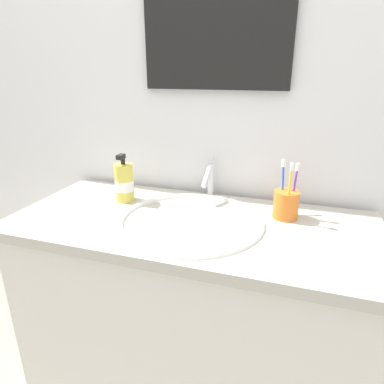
% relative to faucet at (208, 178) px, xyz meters
% --- Properties ---
extents(tiled_wall_back, '(2.38, 0.04, 2.40)m').
position_rel_faucet_xyz_m(tiled_wall_back, '(0.00, 0.08, 0.21)').
color(tiled_wall_back, silver).
rests_on(tiled_wall_back, ground).
extents(vanity_counter, '(1.18, 0.52, 0.92)m').
position_rel_faucet_xyz_m(vanity_counter, '(0.00, -0.22, -0.53)').
color(vanity_counter, silver).
rests_on(vanity_counter, ground).
extents(sink_basin, '(0.47, 0.47, 0.11)m').
position_rel_faucet_xyz_m(sink_basin, '(-0.00, -0.23, -0.11)').
color(sink_basin, white).
rests_on(sink_basin, vanity_counter).
extents(faucet, '(0.02, 0.14, 0.14)m').
position_rel_faucet_xyz_m(faucet, '(0.00, 0.00, 0.00)').
color(faucet, silver).
rests_on(faucet, sink_basin).
extents(toothbrush_cup, '(0.08, 0.08, 0.09)m').
position_rel_faucet_xyz_m(toothbrush_cup, '(0.29, -0.10, -0.03)').
color(toothbrush_cup, orange).
rests_on(toothbrush_cup, vanity_counter).
extents(toothbrush_white, '(0.01, 0.05, 0.17)m').
position_rel_faucet_xyz_m(toothbrush_white, '(0.27, -0.06, 0.03)').
color(toothbrush_white, white).
rests_on(toothbrush_white, toothbrush_cup).
extents(toothbrush_blue, '(0.02, 0.02, 0.19)m').
position_rel_faucet_xyz_m(toothbrush_blue, '(0.27, -0.09, 0.03)').
color(toothbrush_blue, blue).
rests_on(toothbrush_blue, toothbrush_cup).
extents(toothbrush_yellow, '(0.01, 0.03, 0.19)m').
position_rel_faucet_xyz_m(toothbrush_yellow, '(0.30, -0.13, 0.04)').
color(toothbrush_yellow, yellow).
rests_on(toothbrush_yellow, toothbrush_cup).
extents(toothbrush_purple, '(0.02, 0.02, 0.18)m').
position_rel_faucet_xyz_m(toothbrush_purple, '(0.31, -0.09, 0.03)').
color(toothbrush_purple, purple).
rests_on(toothbrush_purple, toothbrush_cup).
extents(soap_dispenser, '(0.07, 0.07, 0.18)m').
position_rel_faucet_xyz_m(soap_dispenser, '(-0.28, -0.13, -0.01)').
color(soap_dispenser, '#DBCC4C').
rests_on(soap_dispenser, vanity_counter).
extents(wall_mirror, '(0.52, 0.02, 0.43)m').
position_rel_faucet_xyz_m(wall_mirror, '(0.00, 0.05, 0.53)').
color(wall_mirror, black).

